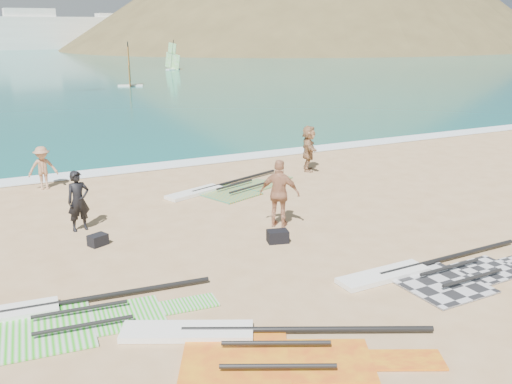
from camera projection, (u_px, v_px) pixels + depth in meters
name	position (u px, v px, depth m)	size (l,w,h in m)	color
ground	(315.00, 278.00, 13.37)	(300.00, 300.00, 0.00)	tan
surf_line	(157.00, 167.00, 23.91)	(300.00, 1.20, 0.04)	white
headland_main	(321.00, 47.00, 161.58)	(143.00, 143.00, 45.00)	brown
headland_minor	(395.00, 45.00, 185.31)	(70.00, 70.00, 28.00)	brown
rig_grey	(433.00, 274.00, 13.47)	(5.60, 2.22, 0.20)	#242426
rig_green	(57.00, 316.00, 11.49)	(5.66, 2.46, 0.20)	#2CD11A
rig_orange	(225.00, 190.00, 20.43)	(5.35, 3.11, 0.20)	orange
rig_red	(250.00, 346.00, 10.42)	(5.53, 4.03, 0.20)	red
gear_bag_near	(98.00, 240.00, 15.32)	(0.48, 0.35, 0.30)	black
gear_bag_far	(278.00, 236.00, 15.54)	(0.56, 0.39, 0.34)	black
person_wetsuit	(78.00, 201.00, 16.26)	(0.64, 0.42, 1.77)	black
beachgoer_mid	(43.00, 168.00, 20.47)	(1.01, 0.58, 1.57)	#A87857
beachgoer_back	(280.00, 194.00, 16.54)	(1.18, 0.49, 2.01)	#AE7654
beachgoer_right	(309.00, 148.00, 23.07)	(1.72, 0.55, 1.86)	#A37751
windsurfer_centre	(130.00, 73.00, 55.54)	(2.47, 2.79, 4.33)	white
windsurfer_right	(173.00, 61.00, 77.07)	(2.22, 2.36, 4.01)	white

